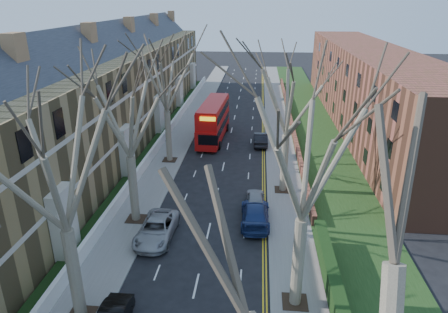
# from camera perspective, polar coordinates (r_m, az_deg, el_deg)

# --- Properties ---
(pavement_left) EXTENTS (3.00, 102.00, 0.12)m
(pavement_left) POSITION_cam_1_polar(r_m,az_deg,el_deg) (52.17, -5.51, 4.01)
(pavement_left) COLOR slate
(pavement_left) RESTS_ON ground
(pavement_right) EXTENTS (3.00, 102.00, 0.12)m
(pavement_right) POSITION_cam_1_polar(r_m,az_deg,el_deg) (51.40, 7.80, 3.63)
(pavement_right) COLOR slate
(pavement_right) RESTS_ON ground
(terrace_left) EXTENTS (9.70, 78.00, 13.60)m
(terrace_left) POSITION_cam_1_polar(r_m,az_deg,el_deg) (45.42, -17.20, 7.63)
(terrace_left) COLOR olive
(terrace_left) RESTS_ON ground
(flats_right) EXTENTS (13.97, 54.00, 10.00)m
(flats_right) POSITION_cam_1_polar(r_m,az_deg,el_deg) (55.77, 19.89, 9.21)
(flats_right) COLOR brown
(flats_right) RESTS_ON ground
(front_wall_left) EXTENTS (0.30, 78.00, 1.00)m
(front_wall_left) POSITION_cam_1_polar(r_m,az_deg,el_deg) (44.95, -9.40, 1.63)
(front_wall_left) COLOR white
(front_wall_left) RESTS_ON ground
(grass_verge_right) EXTENTS (6.00, 102.00, 0.06)m
(grass_verge_right) POSITION_cam_1_polar(r_m,az_deg,el_deg) (51.80, 12.79, 3.53)
(grass_verge_right) COLOR #1B3714
(grass_verge_right) RESTS_ON ground
(tree_left_mid) EXTENTS (10.50, 10.50, 14.71)m
(tree_left_mid) POSITION_cam_1_polar(r_m,az_deg,el_deg) (19.29, -23.20, 0.93)
(tree_left_mid) COLOR #6D5F4E
(tree_left_mid) RESTS_ON ground
(tree_left_far) EXTENTS (10.15, 10.15, 14.22)m
(tree_left_far) POSITION_cam_1_polar(r_m,az_deg,el_deg) (28.16, -13.92, 7.55)
(tree_left_far) COLOR #6D5F4E
(tree_left_far) RESTS_ON ground
(tree_left_dist) EXTENTS (10.50, 10.50, 14.71)m
(tree_left_dist) POSITION_cam_1_polar(r_m,az_deg,el_deg) (39.42, -8.46, 12.32)
(tree_left_dist) COLOR #6D5F4E
(tree_left_dist) RESTS_ON ground
(tree_right_mid) EXTENTS (10.50, 10.50, 14.71)m
(tree_right_mid) POSITION_cam_1_polar(r_m,az_deg,el_deg) (19.07, 11.91, 2.04)
(tree_right_mid) COLOR #6D5F4E
(tree_right_mid) RESTS_ON ground
(tree_right_far) EXTENTS (10.15, 10.15, 14.22)m
(tree_right_far) POSITION_cam_1_polar(r_m,az_deg,el_deg) (32.61, 9.25, 9.78)
(tree_right_far) COLOR #6D5F4E
(tree_right_far) RESTS_ON ground
(double_decker_bus) EXTENTS (3.10, 10.66, 4.43)m
(double_decker_bus) POSITION_cam_1_polar(r_m,az_deg,el_deg) (47.49, -1.52, 4.99)
(double_decker_bus) COLOR #B20E0C
(double_decker_bus) RESTS_ON ground
(car_left_far) EXTENTS (2.54, 5.24, 1.44)m
(car_left_far) POSITION_cam_1_polar(r_m,az_deg,el_deg) (28.87, -9.59, -10.18)
(car_left_far) COLOR #989A9E
(car_left_far) RESTS_ON ground
(car_right_near) EXTENTS (2.23, 5.27, 1.52)m
(car_right_near) POSITION_cam_1_polar(r_m,az_deg,el_deg) (30.34, 4.48, -8.14)
(car_right_near) COLOR navy
(car_right_near) RESTS_ON ground
(car_right_mid) EXTENTS (1.67, 3.86, 1.30)m
(car_right_mid) POSITION_cam_1_polar(r_m,az_deg,el_deg) (32.61, 4.50, -6.10)
(car_right_mid) COLOR gray
(car_right_mid) RESTS_ON ground
(car_right_far) EXTENTS (1.66, 4.43, 1.45)m
(car_right_far) POSITION_cam_1_polar(r_m,az_deg,el_deg) (46.18, 5.24, 2.52)
(car_right_far) COLOR black
(car_right_far) RESTS_ON ground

